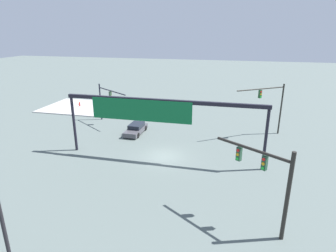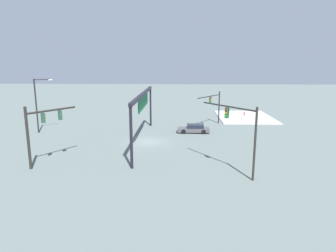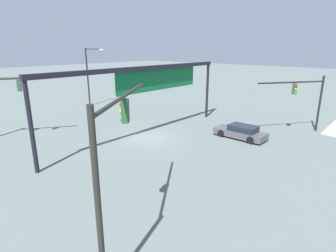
# 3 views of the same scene
# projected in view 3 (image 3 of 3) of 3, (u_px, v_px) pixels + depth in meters

# --- Properties ---
(ground_plane) EXTENTS (202.07, 202.07, 0.00)m
(ground_plane) POSITION_uv_depth(u_px,v_px,m) (151.00, 138.00, 24.13)
(ground_plane) COLOR #57635F
(traffic_signal_near_corner) EXTENTS (5.56, 3.98, 5.25)m
(traffic_signal_near_corner) POSITION_uv_depth(u_px,v_px,m) (306.00, 94.00, 24.93)
(traffic_signal_near_corner) COLOR black
(traffic_signal_near_corner) RESTS_ON ground
(traffic_signal_opposite_side) EXTENTS (5.56, 3.98, 6.32)m
(traffic_signal_opposite_side) POSITION_uv_depth(u_px,v_px,m) (113.00, 150.00, 9.22)
(traffic_signal_opposite_side) COLOR black
(traffic_signal_opposite_side) RESTS_ON ground
(streetlamp_curved_arm) EXTENTS (1.58, 2.20, 7.64)m
(streetlamp_curved_arm) POSITION_uv_depth(u_px,v_px,m) (89.00, 73.00, 36.35)
(streetlamp_curved_arm) COLOR black
(streetlamp_curved_arm) RESTS_ON ground
(overhead_sign_gantry) EXTENTS (19.79, 0.43, 6.22)m
(overhead_sign_gantry) POSITION_uv_depth(u_px,v_px,m) (150.00, 78.00, 23.69)
(overhead_sign_gantry) COLOR black
(overhead_sign_gantry) RESTS_ON ground
(sedan_car_approaching) EXTENTS (1.87, 4.53, 1.21)m
(sedan_car_approaching) POSITION_uv_depth(u_px,v_px,m) (241.00, 132.00, 23.98)
(sedan_car_approaching) COLOR #49474D
(sedan_car_approaching) RESTS_ON ground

